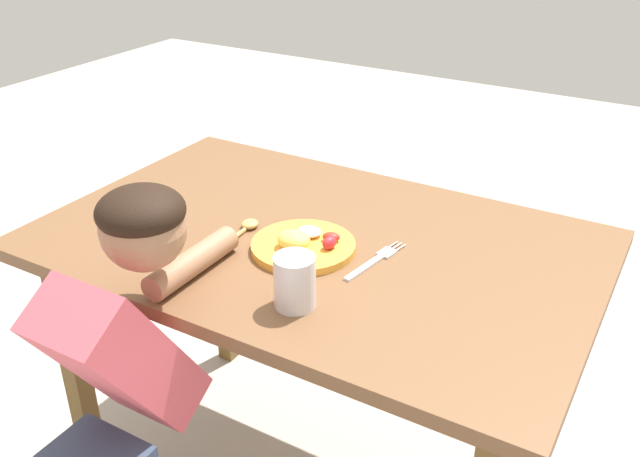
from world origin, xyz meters
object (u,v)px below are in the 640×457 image
object	(u,v)px
person	(125,418)
spoon	(243,229)
fork	(375,261)
plate	(303,245)
drinking_cup	(295,282)

from	to	relation	value
person	spoon	bearing A→B (deg)	92.23
fork	plate	bearing A→B (deg)	111.93
plate	drinking_cup	size ratio (longest dim) A/B	2.17
drinking_cup	spoon	bearing A→B (deg)	143.65
drinking_cup	fork	bearing A→B (deg)	74.83
spoon	drinking_cup	bearing A→B (deg)	-129.74
drinking_cup	person	xyz separation A→B (m)	(-0.24, -0.25, -0.26)
drinking_cup	plate	bearing A→B (deg)	117.29
spoon	person	size ratio (longest dim) A/B	0.18
plate	spoon	size ratio (longest dim) A/B	1.26
plate	fork	distance (m)	0.16
fork	drinking_cup	world-z (taller)	drinking_cup
fork	drinking_cup	xyz separation A→B (m)	(-0.06, -0.23, 0.05)
drinking_cup	person	bearing A→B (deg)	-134.81
spoon	person	xyz separation A→B (m)	(0.02, -0.44, -0.21)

